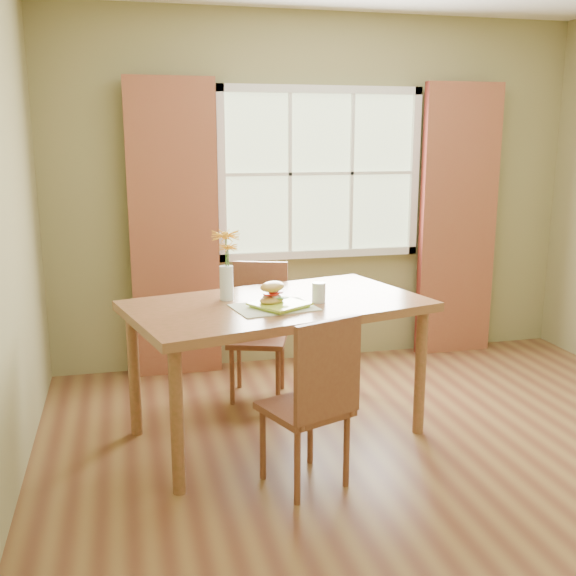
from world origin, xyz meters
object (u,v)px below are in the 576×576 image
(chair_near, at_px, (314,396))
(croissant_sandwich, at_px, (272,293))
(chair_far, at_px, (259,323))
(water_glass, at_px, (319,293))
(flower_vase, at_px, (226,258))
(dining_table, at_px, (277,316))

(chair_near, height_order, croissant_sandwich, croissant_sandwich)
(chair_far, height_order, water_glass, water_glass)
(flower_vase, bearing_deg, dining_table, -22.88)
(dining_table, xyz_separation_m, chair_near, (0.03, -0.70, -0.24))
(dining_table, xyz_separation_m, chair_far, (0.03, 0.70, -0.24))
(chair_near, relative_size, croissant_sandwich, 4.44)
(dining_table, bearing_deg, chair_far, 73.63)
(chair_far, height_order, flower_vase, flower_vase)
(water_glass, bearing_deg, flower_vase, 159.86)
(chair_near, relative_size, chair_far, 1.00)
(dining_table, relative_size, flower_vase, 4.50)
(croissant_sandwich, height_order, flower_vase, flower_vase)
(dining_table, height_order, flower_vase, flower_vase)
(dining_table, height_order, chair_far, chair_far)
(chair_near, bearing_deg, dining_table, 71.24)
(dining_table, xyz_separation_m, flower_vase, (-0.28, 0.12, 0.34))
(chair_far, bearing_deg, flower_vase, -99.37)
(chair_near, height_order, water_glass, water_glass)
(chair_far, height_order, croissant_sandwich, croissant_sandwich)
(flower_vase, bearing_deg, croissant_sandwich, -46.27)
(water_glass, bearing_deg, dining_table, 163.29)
(water_glass, bearing_deg, croissant_sandwich, -170.86)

